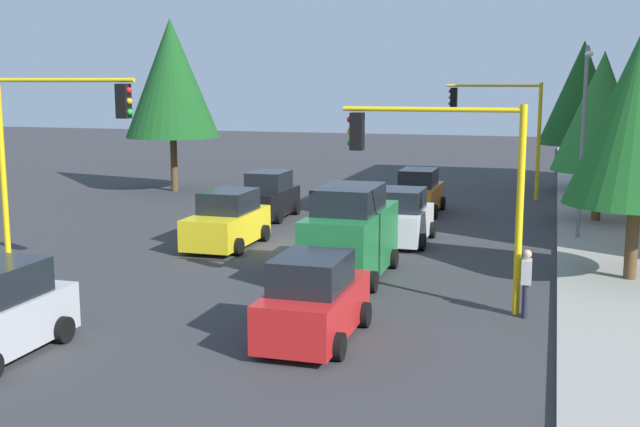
{
  "coord_description": "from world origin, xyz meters",
  "views": [
    {
      "loc": [
        25.91,
        8.25,
        5.79
      ],
      "look_at": [
        -0.35,
        0.49,
        1.2
      ],
      "focal_mm": 44.63,
      "sensor_mm": 36.0,
      "label": 1
    }
  ],
  "objects_px": {
    "delivery_van_green": "(351,235)",
    "car_black": "(268,197)",
    "tree_roadside_mid": "(602,112)",
    "tree_roadside_near": "(640,116)",
    "traffic_signal_near_right": "(52,136)",
    "car_yellow": "(227,221)",
    "car_white": "(401,218)",
    "tree_roadside_far": "(582,93)",
    "traffic_signal_near_left": "(445,164)",
    "street_lamp_curbside": "(584,122)",
    "pedestrian_crossing": "(526,281)",
    "tree_opposite_side": "(171,78)",
    "car_orange": "(419,193)",
    "car_red": "(313,301)",
    "traffic_signal_far_left": "(502,117)"
  },
  "relations": [
    {
      "from": "traffic_signal_near_right",
      "to": "tree_opposite_side",
      "type": "height_order",
      "value": "tree_opposite_side"
    },
    {
      "from": "street_lamp_curbside",
      "to": "car_yellow",
      "type": "relative_size",
      "value": 1.71
    },
    {
      "from": "traffic_signal_far_left",
      "to": "tree_opposite_side",
      "type": "relative_size",
      "value": 0.63
    },
    {
      "from": "tree_roadside_far",
      "to": "tree_roadside_mid",
      "type": "distance_m",
      "value": 10.03
    },
    {
      "from": "tree_opposite_side",
      "to": "tree_roadside_near",
      "type": "xyz_separation_m",
      "value": [
        14.0,
        21.5,
        -1.08
      ]
    },
    {
      "from": "traffic_signal_near_right",
      "to": "traffic_signal_far_left",
      "type": "bearing_deg",
      "value": 150.23
    },
    {
      "from": "tree_roadside_near",
      "to": "pedestrian_crossing",
      "type": "relative_size",
      "value": 4.32
    },
    {
      "from": "tree_roadside_mid",
      "to": "delivery_van_green",
      "type": "relative_size",
      "value": 1.45
    },
    {
      "from": "car_yellow",
      "to": "car_black",
      "type": "bearing_deg",
      "value": -173.6
    },
    {
      "from": "tree_roadside_mid",
      "to": "traffic_signal_near_right",
      "type": "bearing_deg",
      "value": -48.35
    },
    {
      "from": "car_red",
      "to": "pedestrian_crossing",
      "type": "bearing_deg",
      "value": 125.01
    },
    {
      "from": "tree_roadside_near",
      "to": "traffic_signal_far_left",
      "type": "bearing_deg",
      "value": -163.3
    },
    {
      "from": "car_black",
      "to": "car_yellow",
      "type": "bearing_deg",
      "value": 6.4
    },
    {
      "from": "tree_roadside_far",
      "to": "delivery_van_green",
      "type": "relative_size",
      "value": 1.63
    },
    {
      "from": "traffic_signal_far_left",
      "to": "tree_roadside_far",
      "type": "distance_m",
      "value": 5.63
    },
    {
      "from": "traffic_signal_far_left",
      "to": "car_yellow",
      "type": "height_order",
      "value": "traffic_signal_far_left"
    },
    {
      "from": "traffic_signal_far_left",
      "to": "delivery_van_green",
      "type": "bearing_deg",
      "value": -10.0
    },
    {
      "from": "pedestrian_crossing",
      "to": "tree_opposite_side",
      "type": "bearing_deg",
      "value": -134.21
    },
    {
      "from": "traffic_signal_near_right",
      "to": "tree_roadside_far",
      "type": "relative_size",
      "value": 0.76
    },
    {
      "from": "tree_roadside_mid",
      "to": "car_orange",
      "type": "xyz_separation_m",
      "value": [
        -0.51,
        -7.39,
        -3.66
      ]
    },
    {
      "from": "traffic_signal_near_left",
      "to": "traffic_signal_near_right",
      "type": "xyz_separation_m",
      "value": [
        0.0,
        -11.36,
        0.48
      ]
    },
    {
      "from": "tree_roadside_far",
      "to": "tree_opposite_side",
      "type": "height_order",
      "value": "tree_opposite_side"
    },
    {
      "from": "traffic_signal_far_left",
      "to": "tree_roadside_near",
      "type": "xyz_separation_m",
      "value": [
        16.0,
        4.8,
        0.79
      ]
    },
    {
      "from": "tree_roadside_mid",
      "to": "car_yellow",
      "type": "xyz_separation_m",
      "value": [
        8.43,
        -12.68,
        -3.66
      ]
    },
    {
      "from": "delivery_van_green",
      "to": "car_white",
      "type": "bearing_deg",
      "value": 174.98
    },
    {
      "from": "car_yellow",
      "to": "car_white",
      "type": "distance_m",
      "value": 6.23
    },
    {
      "from": "tree_roadside_mid",
      "to": "car_orange",
      "type": "relative_size",
      "value": 1.77
    },
    {
      "from": "tree_opposite_side",
      "to": "car_yellow",
      "type": "xyz_separation_m",
      "value": [
        12.43,
        8.32,
        -5.0
      ]
    },
    {
      "from": "tree_opposite_side",
      "to": "car_black",
      "type": "relative_size",
      "value": 2.39
    },
    {
      "from": "street_lamp_curbside",
      "to": "car_orange",
      "type": "height_order",
      "value": "street_lamp_curbside"
    },
    {
      "from": "tree_roadside_near",
      "to": "delivery_van_green",
      "type": "distance_m",
      "value": 8.8
    },
    {
      "from": "traffic_signal_near_right",
      "to": "car_yellow",
      "type": "xyz_separation_m",
      "value": [
        -5.57,
        3.06,
        -3.3
      ]
    },
    {
      "from": "traffic_signal_near_right",
      "to": "tree_roadside_near",
      "type": "relative_size",
      "value": 0.81
    },
    {
      "from": "pedestrian_crossing",
      "to": "traffic_signal_far_left",
      "type": "bearing_deg",
      "value": -174.26
    },
    {
      "from": "tree_roadside_mid",
      "to": "tree_roadside_near",
      "type": "bearing_deg",
      "value": 2.86
    },
    {
      "from": "delivery_van_green",
      "to": "car_black",
      "type": "distance_m",
      "value": 10.89
    },
    {
      "from": "car_black",
      "to": "pedestrian_crossing",
      "type": "distance_m",
      "value": 16.15
    },
    {
      "from": "traffic_signal_far_left",
      "to": "car_red",
      "type": "relative_size",
      "value": 1.48
    },
    {
      "from": "car_red",
      "to": "pedestrian_crossing",
      "type": "relative_size",
      "value": 2.27
    },
    {
      "from": "tree_roadside_mid",
      "to": "car_black",
      "type": "relative_size",
      "value": 1.85
    },
    {
      "from": "tree_opposite_side",
      "to": "street_lamp_curbside",
      "type": "bearing_deg",
      "value": 67.45
    },
    {
      "from": "car_red",
      "to": "traffic_signal_far_left",
      "type": "bearing_deg",
      "value": 173.93
    },
    {
      "from": "traffic_signal_near_left",
      "to": "street_lamp_curbside",
      "type": "height_order",
      "value": "street_lamp_curbside"
    },
    {
      "from": "traffic_signal_far_left",
      "to": "tree_roadside_near",
      "type": "bearing_deg",
      "value": 16.7
    },
    {
      "from": "car_red",
      "to": "car_orange",
      "type": "height_order",
      "value": "same"
    },
    {
      "from": "tree_roadside_near",
      "to": "pedestrian_crossing",
      "type": "height_order",
      "value": "tree_roadside_near"
    },
    {
      "from": "delivery_van_green",
      "to": "car_red",
      "type": "relative_size",
      "value": 1.25
    },
    {
      "from": "tree_roadside_near",
      "to": "car_black",
      "type": "distance_m",
      "value": 16.24
    },
    {
      "from": "tree_roadside_mid",
      "to": "car_black",
      "type": "height_order",
      "value": "tree_roadside_mid"
    },
    {
      "from": "car_yellow",
      "to": "pedestrian_crossing",
      "type": "bearing_deg",
      "value": 60.94
    }
  ]
}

